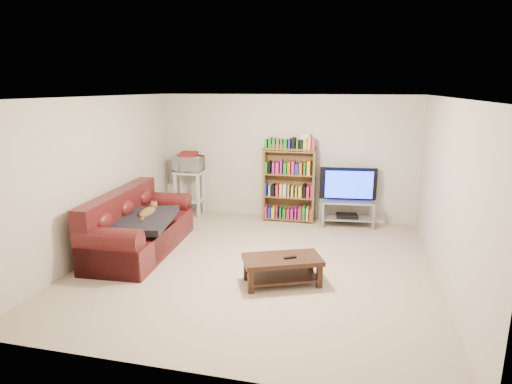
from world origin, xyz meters
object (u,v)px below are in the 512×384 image
(sofa, at_px, (136,230))
(tv_stand, at_px, (347,209))
(bookshelf, at_px, (289,184))
(coffee_table, at_px, (282,265))

(sofa, relative_size, tv_stand, 2.26)
(bookshelf, bearing_deg, sofa, -135.56)
(sofa, xyz_separation_m, bookshelf, (2.11, 2.11, 0.40))
(sofa, relative_size, bookshelf, 1.61)
(tv_stand, xyz_separation_m, bookshelf, (-1.11, 0.07, 0.40))
(sofa, height_order, coffee_table, sofa)
(tv_stand, bearing_deg, coffee_table, -111.75)
(coffee_table, bearing_deg, tv_stand, 51.25)
(sofa, distance_m, coffee_table, 2.54)
(sofa, bearing_deg, tv_stand, 28.94)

